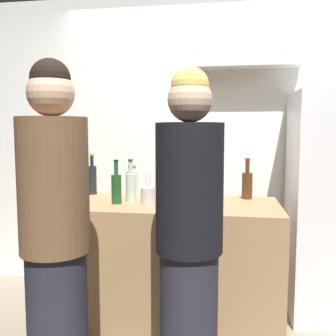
{
  "coord_description": "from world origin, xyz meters",
  "views": [
    {
      "loc": [
        0.16,
        -2.12,
        1.43
      ],
      "look_at": [
        -0.25,
        0.49,
        1.16
      ],
      "focal_mm": 40.31,
      "sensor_mm": 36.0,
      "label": 1
    }
  ],
  "objects_px": {
    "water_bottle_plastic": "(132,183)",
    "person_brown_jacket": "(55,241)",
    "baking_pan": "(197,196)",
    "wine_bottle_pale_glass": "(131,186)",
    "refrigerator": "(336,206)",
    "utensil_holder": "(148,195)",
    "wine_bottle_amber_glass": "(247,184)",
    "wine_bottle_green_glass": "(116,187)",
    "wine_bottle_dark_glass": "(92,179)",
    "person_blonde": "(189,242)"
  },
  "relations": [
    {
      "from": "wine_bottle_dark_glass",
      "to": "person_brown_jacket",
      "type": "height_order",
      "value": "person_brown_jacket"
    },
    {
      "from": "person_brown_jacket",
      "to": "person_blonde",
      "type": "xyz_separation_m",
      "value": [
        0.65,
        0.15,
        -0.02
      ]
    },
    {
      "from": "wine_bottle_dark_glass",
      "to": "wine_bottle_green_glass",
      "type": "distance_m",
      "value": 0.47
    },
    {
      "from": "wine_bottle_pale_glass",
      "to": "person_brown_jacket",
      "type": "height_order",
      "value": "person_brown_jacket"
    },
    {
      "from": "wine_bottle_amber_glass",
      "to": "person_brown_jacket",
      "type": "bearing_deg",
      "value": -130.48
    },
    {
      "from": "baking_pan",
      "to": "wine_bottle_dark_glass",
      "type": "height_order",
      "value": "wine_bottle_dark_glass"
    },
    {
      "from": "person_brown_jacket",
      "to": "person_blonde",
      "type": "distance_m",
      "value": 0.67
    },
    {
      "from": "wine_bottle_amber_glass",
      "to": "utensil_holder",
      "type": "bearing_deg",
      "value": -157.33
    },
    {
      "from": "utensil_holder",
      "to": "person_brown_jacket",
      "type": "relative_size",
      "value": 0.13
    },
    {
      "from": "water_bottle_plastic",
      "to": "person_brown_jacket",
      "type": "bearing_deg",
      "value": -95.43
    },
    {
      "from": "wine_bottle_dark_glass",
      "to": "person_brown_jacket",
      "type": "relative_size",
      "value": 0.19
    },
    {
      "from": "baking_pan",
      "to": "refrigerator",
      "type": "bearing_deg",
      "value": 10.76
    },
    {
      "from": "wine_bottle_amber_glass",
      "to": "wine_bottle_green_glass",
      "type": "height_order",
      "value": "wine_bottle_green_glass"
    },
    {
      "from": "person_brown_jacket",
      "to": "wine_bottle_amber_glass",
      "type": "bearing_deg",
      "value": 86.58
    },
    {
      "from": "wine_bottle_green_glass",
      "to": "person_brown_jacket",
      "type": "distance_m",
      "value": 0.84
    },
    {
      "from": "person_brown_jacket",
      "to": "utensil_holder",
      "type": "bearing_deg",
      "value": 108.75
    },
    {
      "from": "utensil_holder",
      "to": "wine_bottle_dark_glass",
      "type": "relative_size",
      "value": 0.67
    },
    {
      "from": "wine_bottle_green_glass",
      "to": "person_blonde",
      "type": "xyz_separation_m",
      "value": [
        0.58,
        -0.68,
        -0.16
      ]
    },
    {
      "from": "refrigerator",
      "to": "wine_bottle_amber_glass",
      "type": "relative_size",
      "value": 5.59
    },
    {
      "from": "wine_bottle_pale_glass",
      "to": "person_brown_jacket",
      "type": "bearing_deg",
      "value": -99.25
    },
    {
      "from": "wine_bottle_amber_glass",
      "to": "wine_bottle_pale_glass",
      "type": "relative_size",
      "value": 1.0
    },
    {
      "from": "refrigerator",
      "to": "wine_bottle_green_glass",
      "type": "height_order",
      "value": "refrigerator"
    },
    {
      "from": "wine_bottle_dark_glass",
      "to": "wine_bottle_pale_glass",
      "type": "bearing_deg",
      "value": -33.98
    },
    {
      "from": "baking_pan",
      "to": "wine_bottle_pale_glass",
      "type": "height_order",
      "value": "wine_bottle_pale_glass"
    },
    {
      "from": "wine_bottle_dark_glass",
      "to": "water_bottle_plastic",
      "type": "height_order",
      "value": "wine_bottle_dark_glass"
    },
    {
      "from": "baking_pan",
      "to": "water_bottle_plastic",
      "type": "bearing_deg",
      "value": 173.46
    },
    {
      "from": "wine_bottle_pale_glass",
      "to": "water_bottle_plastic",
      "type": "xyz_separation_m",
      "value": [
        -0.04,
        0.21,
        -0.0
      ]
    },
    {
      "from": "baking_pan",
      "to": "wine_bottle_amber_glass",
      "type": "bearing_deg",
      "value": 14.38
    },
    {
      "from": "wine_bottle_pale_glass",
      "to": "person_blonde",
      "type": "height_order",
      "value": "person_blonde"
    },
    {
      "from": "wine_bottle_amber_glass",
      "to": "person_brown_jacket",
      "type": "height_order",
      "value": "person_brown_jacket"
    },
    {
      "from": "wine_bottle_amber_glass",
      "to": "wine_bottle_green_glass",
      "type": "bearing_deg",
      "value": -160.08
    },
    {
      "from": "wine_bottle_pale_glass",
      "to": "wine_bottle_dark_glass",
      "type": "relative_size",
      "value": 0.93
    },
    {
      "from": "wine_bottle_green_glass",
      "to": "utensil_holder",
      "type": "bearing_deg",
      "value": 10.4
    },
    {
      "from": "refrigerator",
      "to": "utensil_holder",
      "type": "bearing_deg",
      "value": -163.88
    },
    {
      "from": "person_brown_jacket",
      "to": "wine_bottle_green_glass",
      "type": "bearing_deg",
      "value": 122.28
    },
    {
      "from": "baking_pan",
      "to": "person_blonde",
      "type": "height_order",
      "value": "person_blonde"
    },
    {
      "from": "baking_pan",
      "to": "wine_bottle_pale_glass",
      "type": "bearing_deg",
      "value": -162.76
    },
    {
      "from": "utensil_holder",
      "to": "baking_pan",
      "type": "bearing_deg",
      "value": 30.71
    },
    {
      "from": "wine_bottle_amber_glass",
      "to": "refrigerator",
      "type": "bearing_deg",
      "value": 8.74
    },
    {
      "from": "utensil_holder",
      "to": "wine_bottle_dark_glass",
      "type": "xyz_separation_m",
      "value": [
        -0.52,
        0.31,
        0.07
      ]
    },
    {
      "from": "refrigerator",
      "to": "wine_bottle_dark_glass",
      "type": "height_order",
      "value": "refrigerator"
    },
    {
      "from": "baking_pan",
      "to": "person_blonde",
      "type": "distance_m",
      "value": 0.92
    },
    {
      "from": "refrigerator",
      "to": "person_blonde",
      "type": "xyz_separation_m",
      "value": [
        -1.01,
        -1.11,
        0.01
      ]
    },
    {
      "from": "refrigerator",
      "to": "baking_pan",
      "type": "height_order",
      "value": "refrigerator"
    },
    {
      "from": "wine_bottle_pale_glass",
      "to": "refrigerator",
      "type": "bearing_deg",
      "value": 12.83
    },
    {
      "from": "wine_bottle_pale_glass",
      "to": "water_bottle_plastic",
      "type": "distance_m",
      "value": 0.21
    },
    {
      "from": "refrigerator",
      "to": "wine_bottle_amber_glass",
      "type": "height_order",
      "value": "refrigerator"
    },
    {
      "from": "utensil_holder",
      "to": "wine_bottle_pale_glass",
      "type": "relative_size",
      "value": 0.72
    },
    {
      "from": "person_brown_jacket",
      "to": "person_blonde",
      "type": "relative_size",
      "value": 1.02
    },
    {
      "from": "refrigerator",
      "to": "person_blonde",
      "type": "distance_m",
      "value": 1.5
    }
  ]
}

